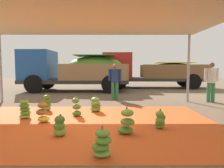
% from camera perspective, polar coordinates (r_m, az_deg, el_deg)
% --- Properties ---
extents(ground_plane, '(40.00, 40.00, 0.00)m').
position_cam_1_polar(ground_plane, '(8.18, -4.92, -5.29)').
color(ground_plane, brown).
extents(tarp_orange, '(6.63, 4.42, 0.01)m').
position_cam_1_polar(tarp_orange, '(5.26, -7.57, -10.82)').
color(tarp_orange, '#E05B23').
rests_on(tarp_orange, ground).
extents(tent_canopy, '(8.00, 7.00, 2.80)m').
position_cam_1_polar(tent_canopy, '(5.16, -8.17, 19.33)').
color(tent_canopy, '#9EA0A5').
rests_on(tent_canopy, ground).
extents(banana_bunch_0, '(0.36, 0.37, 0.55)m').
position_cam_1_polar(banana_bunch_0, '(6.97, -17.66, -5.16)').
color(banana_bunch_0, '#6B9E38').
rests_on(banana_bunch_0, tarp_orange).
extents(banana_bunch_1, '(0.40, 0.39, 0.57)m').
position_cam_1_polar(banana_bunch_1, '(6.14, -23.04, -6.58)').
color(banana_bunch_1, '#75A83D').
rests_on(banana_bunch_1, tarp_orange).
extents(banana_bunch_2, '(0.37, 0.36, 0.49)m').
position_cam_1_polar(banana_bunch_2, '(3.33, -2.78, -16.30)').
color(banana_bunch_2, '#6B9E38').
rests_on(banana_bunch_2, tarp_orange).
extents(banana_bunch_3, '(0.37, 0.37, 0.57)m').
position_cam_1_polar(banana_bunch_3, '(6.02, -9.84, -6.49)').
color(banana_bunch_3, '#477523').
rests_on(banana_bunch_3, tarp_orange).
extents(banana_bunch_4, '(0.46, 0.47, 0.57)m').
position_cam_1_polar(banana_bunch_4, '(4.37, 4.06, -10.65)').
color(banana_bunch_4, '#518428').
rests_on(banana_bunch_4, tarp_orange).
extents(banana_bunch_5, '(0.44, 0.42, 0.56)m').
position_cam_1_polar(banana_bunch_5, '(5.56, -18.67, -7.62)').
color(banana_bunch_5, gold).
rests_on(banana_bunch_5, tarp_orange).
extents(banana_bunch_6, '(0.28, 0.29, 0.45)m').
position_cam_1_polar(banana_bunch_6, '(4.39, -14.33, -11.34)').
color(banana_bunch_6, '#75A83D').
rests_on(banana_bunch_6, tarp_orange).
extents(banana_bunch_7, '(0.32, 0.33, 0.46)m').
position_cam_1_polar(banana_bunch_7, '(4.85, 13.18, -9.78)').
color(banana_bunch_7, '#60932D').
rests_on(banana_bunch_7, tarp_orange).
extents(banana_bunch_9, '(0.44, 0.45, 0.50)m').
position_cam_1_polar(banana_bunch_9, '(6.53, -4.59, -5.78)').
color(banana_bunch_9, '#6B9E38').
rests_on(banana_bunch_9, tarp_orange).
extents(cargo_truck_main, '(6.23, 2.64, 2.40)m').
position_cam_1_polar(cargo_truck_main, '(12.52, -10.50, 3.95)').
color(cargo_truck_main, '#2D2D2D').
rests_on(cargo_truck_main, ground).
extents(cargo_truck_far, '(7.09, 2.63, 2.40)m').
position_cam_1_polar(cargo_truck_far, '(14.59, 10.23, 3.68)').
color(cargo_truck_far, '#2D2D2D').
rests_on(cargo_truck_far, ground).
extents(worker_0, '(0.57, 0.35, 1.56)m').
position_cam_1_polar(worker_0, '(8.95, 0.81, 1.45)').
color(worker_0, '#337A4C').
rests_on(worker_0, ground).
extents(worker_1, '(0.59, 0.36, 1.61)m').
position_cam_1_polar(worker_1, '(9.23, 25.81, 1.25)').
color(worker_1, '#337A4C').
rests_on(worker_1, ground).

